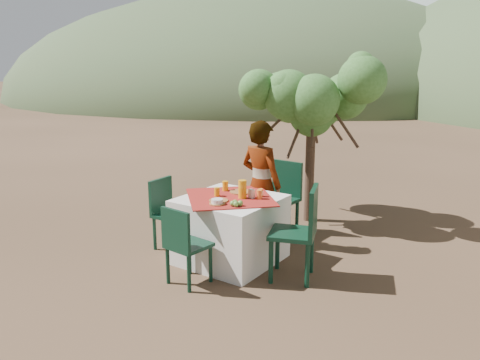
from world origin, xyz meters
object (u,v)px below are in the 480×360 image
Objects in this scene: chair_far at (282,194)px; shrub_tree at (318,108)px; juice_pitcher at (242,189)px; chair_near at (184,243)px; table at (230,229)px; chair_left at (168,210)px; chair_right at (301,229)px; person at (261,184)px.

shrub_tree is (0.11, 0.78, 1.09)m from chair_far.
shrub_tree is 10.12× the size of juice_pitcher.
chair_near is at bearing -87.53° from chair_far.
chair_near is (-0.01, -0.79, 0.08)m from table.
chair_near is at bearing -100.83° from juice_pitcher.
chair_right is at bearing -90.04° from chair_left.
table is at bearing 94.95° from person.
juice_pitcher is at bearing -80.47° from chair_far.
shrub_tree reaches higher than juice_pitcher.
person reaches higher than juice_pitcher.
table is 0.91m from chair_right.
shrub_tree is at bearing -88.00° from chair_near.
chair_far is at bearing 95.48° from juice_pitcher.
table is at bearing -85.45° from chair_near.
table is 2.29m from shrub_tree.
chair_far reaches higher than juice_pitcher.
chair_left is 0.86× the size of chair_right.
chair_far reaches higher than chair_near.
person is (0.04, 1.42, 0.33)m from chair_near.
table is at bearing -109.01° from chair_right.
chair_right is 0.81m from juice_pitcher.
chair_far is 1.41m from chair_right.
person is at bearing -86.00° from chair_near.
chair_left reaches higher than table.
chair_near is 0.93m from juice_pitcher.
shrub_tree reaches higher than person.
chair_left is 0.55× the size of person.
person is at bearing 87.86° from table.
person is 0.76× the size of shrub_tree.
chair_near is 2.95m from shrub_tree.
table is 0.88m from chair_left.
chair_far is at bearing -86.15° from chair_near.
chair_left is 2.53m from shrub_tree.
chair_left is 0.42× the size of shrub_tree.
person reaches higher than table.
shrub_tree reaches higher than chair_near.
person is at bearing -144.83° from chair_right.
chair_far is 1.15m from juice_pitcher.
table is 0.80m from chair_near.
chair_right reaches higher than juice_pitcher.
chair_right is at bearing -2.00° from juice_pitcher.
chair_right is at bearing 151.79° from person.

